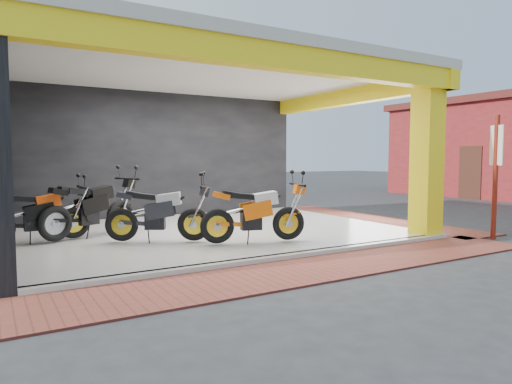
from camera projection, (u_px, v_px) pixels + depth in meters
ground at (256, 249)px, 8.48m from camera, size 80.00×80.00×0.00m
showroom_floor at (211, 232)px, 10.19m from camera, size 8.00×6.00×0.10m
showroom_ceiling at (209, 71)px, 9.93m from camera, size 8.40×6.40×0.20m
back_wall at (163, 156)px, 12.73m from camera, size 8.20×0.20×3.50m
corner_column at (427, 155)px, 9.61m from camera, size 0.50×0.50×3.50m
header_beam_front at (288, 59)px, 7.38m from camera, size 8.40×0.30×0.40m
header_beam_right at (348, 97)px, 11.99m from camera, size 0.30×6.40×0.40m
floor_kerb at (287, 257)px, 7.60m from camera, size 8.00×0.20×0.10m
paver_front at (316, 269)px, 6.93m from camera, size 9.00×1.40×0.03m
paver_right at (368, 219)px, 12.63m from camera, size 1.40×7.00×0.03m
signpost at (495, 172)px, 9.43m from camera, size 0.13×0.35×2.58m
moto_hero at (288, 207)px, 8.72m from camera, size 2.27×1.32×1.31m
moto_row_a at (194, 208)px, 8.64m from camera, size 2.21×1.68×1.28m
moto_row_b at (120, 201)px, 9.71m from camera, size 2.41×1.62×1.38m
moto_row_c at (73, 208)px, 8.91m from camera, size 2.04×0.82×1.23m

